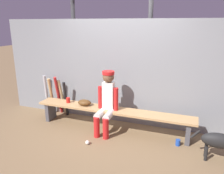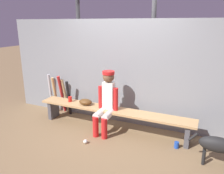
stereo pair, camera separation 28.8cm
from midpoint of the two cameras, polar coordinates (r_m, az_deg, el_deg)
name	(u,v)px [view 1 (the left image)]	position (r m, az deg, el deg)	size (l,w,h in m)	color
ground_plane	(112,129)	(4.53, -1.86, -10.84)	(30.00, 30.00, 0.00)	brown
chainlink_fence	(119,73)	(4.56, 0.11, 3.66)	(5.40, 0.03, 2.14)	gray
dugout_bench	(112,113)	(4.38, -1.90, -6.72)	(3.17, 0.36, 0.44)	tan
player_seated	(106,101)	(4.21, -3.40, -3.51)	(0.41, 0.55, 1.19)	silver
baseball_glove	(84,103)	(4.57, -8.89, -4.00)	(0.28, 0.20, 0.12)	#593819
bat_aluminum_black	(66,99)	(5.12, -13.39, -3.05)	(0.06, 0.06, 0.81)	black
bat_wood_natural	(62,97)	(5.27, -14.23, -2.48)	(0.06, 0.06, 0.84)	tan
bat_aluminum_red	(58,95)	(5.26, -15.14, -2.11)	(0.06, 0.06, 0.93)	#B22323
bat_wood_tan	(52,96)	(5.35, -16.74, -2.25)	(0.06, 0.06, 0.86)	tan
bat_aluminum_silver	(47,94)	(5.48, -17.93, -1.70)	(0.06, 0.06, 0.89)	#B7B7BC
baseball	(87,142)	(4.04, -8.44, -13.96)	(0.07, 0.07, 0.07)	white
cup_on_ground	(178,143)	(4.09, 14.60, -13.68)	(0.08, 0.08, 0.11)	#1E47AD
cup_on_bench	(68,100)	(4.79, -12.91, -3.34)	(0.08, 0.08, 0.11)	red
dog	(223,142)	(3.76, 24.68, -12.67)	(0.84, 0.20, 0.49)	black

